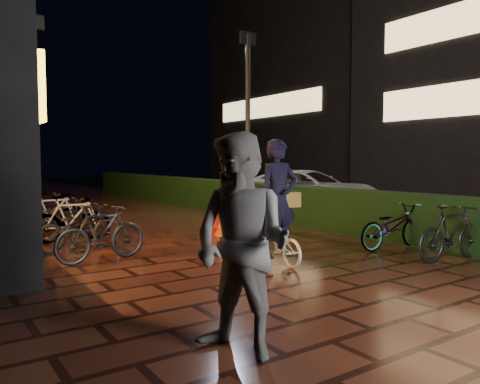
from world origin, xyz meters
TOP-DOWN VIEW (x-y plane):
  - ground at (0.00, 0.00)m, footprint 80.00×80.00m
  - asphalt_road at (9.00, 5.00)m, footprint 11.00×60.00m
  - hedge at (3.30, 8.00)m, footprint 0.70×20.00m
  - bystander_person at (-2.53, -2.55)m, footprint 1.02×1.13m
  - van at (5.46, 5.24)m, footprint 3.81×5.29m
  - far_buildings at (17.23, 9.61)m, footprint 9.08×31.00m
  - lamp_post_hedge at (2.50, 4.47)m, footprint 0.48×0.14m
  - lamp_post_sf at (-2.32, 6.76)m, footprint 0.50×0.16m
  - cyclist at (-0.07, 0.03)m, footprint 0.74×1.43m
  - traffic_barrier at (0.98, 3.50)m, footprint 0.94×1.77m
  - cart_assembly at (2.65, 5.53)m, footprint 0.57×0.60m
  - parked_bikes_storefront at (-2.36, 4.16)m, footprint 1.78×5.12m
  - parked_bikes_hedge at (2.49, -0.77)m, footprint 1.69×1.86m

SIDE VIEW (x-z plane):
  - ground at x=0.00m, z-range 0.00..0.00m
  - asphalt_road at x=9.00m, z-range 0.00..0.01m
  - traffic_barrier at x=0.98m, z-range 0.00..0.72m
  - parked_bikes_storefront at x=-2.36m, z-range -0.03..0.92m
  - parked_bikes_hedge at x=2.49m, z-range -0.03..0.92m
  - cart_assembly at x=2.65m, z-range 0.01..0.97m
  - hedge at x=3.30m, z-range 0.00..1.00m
  - van at x=5.46m, z-range 0.01..1.34m
  - cyclist at x=-0.07m, z-range -0.26..1.74m
  - bystander_person at x=-2.53m, z-range 0.00..1.91m
  - lamp_post_hedge at x=2.50m, z-range 0.25..5.28m
  - lamp_post_sf at x=-2.32m, z-range 0.26..5.50m
  - far_buildings at x=17.23m, z-range -0.53..13.47m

